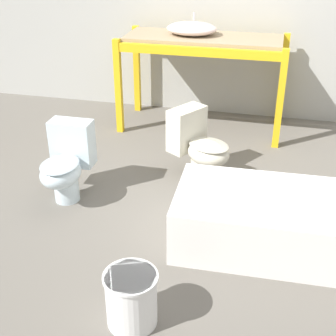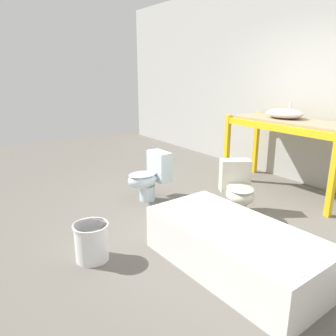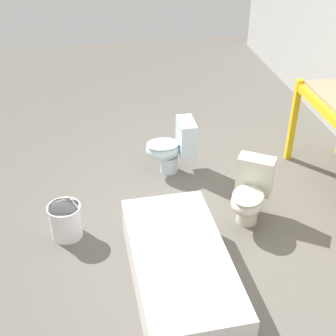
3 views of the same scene
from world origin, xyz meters
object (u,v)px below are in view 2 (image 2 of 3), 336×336
bathtub_main (234,244)px  toilet_near (150,176)px  toilet_far (238,188)px  sink_basin (285,114)px  bucket_white (92,241)px

bathtub_main → toilet_near: toilet_near is taller
toilet_near → bathtub_main: bearing=-9.0°
toilet_far → sink_basin: bearing=46.9°
sink_basin → bathtub_main: sink_basin is taller
bucket_white → toilet_near: bearing=127.9°
bucket_white → bathtub_main: bearing=48.1°
toilet_near → toilet_far: (1.04, 0.61, 0.00)m
sink_basin → bucket_white: 3.26m
toilet_near → toilet_far: 1.20m
sink_basin → bucket_white: sink_basin is taller
toilet_far → toilet_near: bearing=152.3°
sink_basin → bathtub_main: size_ratio=0.34×
sink_basin → toilet_near: sink_basin is taller
bathtub_main → sink_basin: bearing=116.2°
bucket_white → sink_basin: bearing=94.9°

